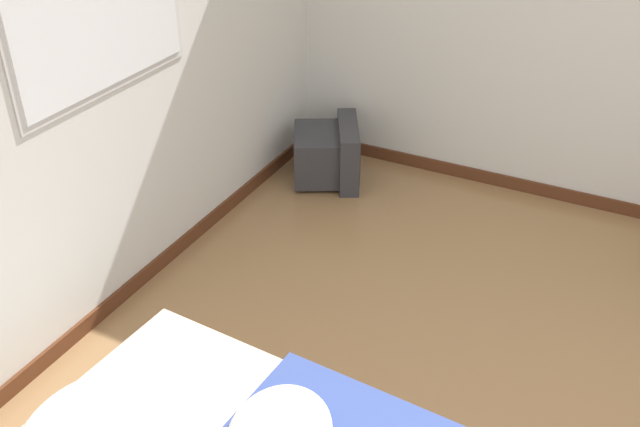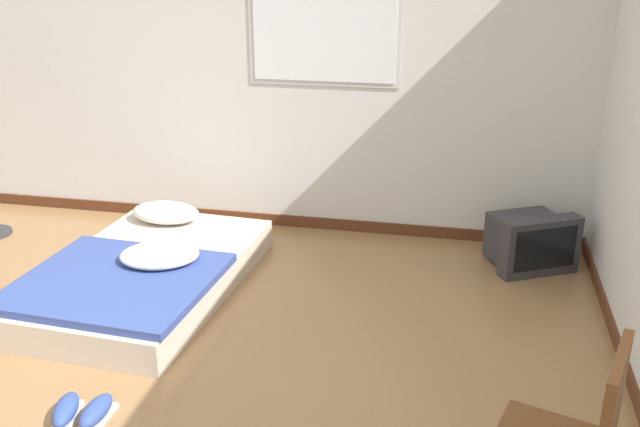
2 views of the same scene
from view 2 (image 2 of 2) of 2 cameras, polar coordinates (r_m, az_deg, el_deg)
name	(u,v)px [view 2 (image 2 of 2)]	position (r m, az deg, el deg)	size (l,w,h in m)	color
ground_plane	(118,415)	(3.76, -15.82, -15.23)	(20.00, 20.00, 0.00)	#997047
wall_back	(261,64)	(5.54, -4.75, 11.82)	(7.41, 0.08, 2.60)	silver
mattress_bed	(144,272)	(4.84, -13.88, -4.59)	(1.25, 1.91, 0.35)	beige
crt_tv	(530,241)	(5.23, 16.44, -2.11)	(0.66, 0.63, 0.41)	#333338
sneaker_pair	(81,412)	(3.75, -18.59, -14.79)	(0.29, 0.29, 0.10)	silver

